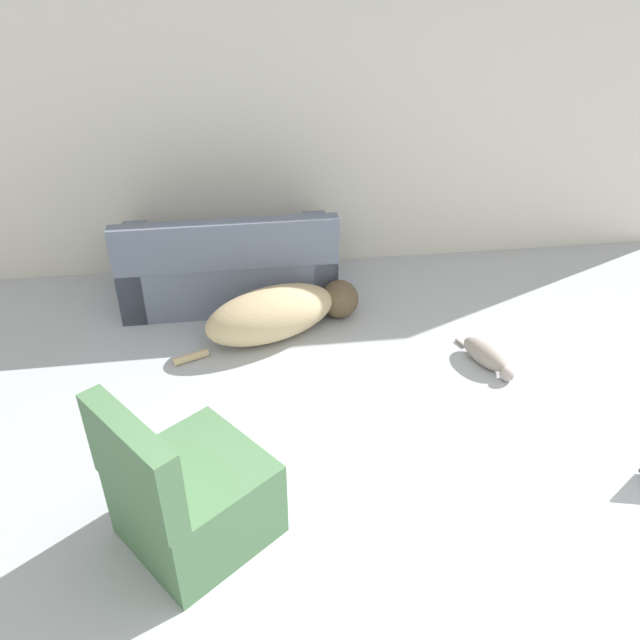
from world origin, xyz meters
TOP-DOWN VIEW (x-y plane):
  - ground_plane at (0.00, 0.00)m, footprint 20.00×20.00m
  - wall_back at (0.00, 3.75)m, footprint 7.02×0.06m
  - couch at (-0.98, 3.12)m, footprint 1.79×0.82m
  - dog at (-0.60, 2.48)m, footprint 1.54×0.87m
  - cat at (0.88, 1.87)m, footprint 0.32×0.60m
  - side_chair at (-1.21, 0.59)m, footprint 0.94×0.94m

SIDE VIEW (x-z plane):
  - ground_plane at x=0.00m, z-range 0.00..0.00m
  - cat at x=0.88m, z-range 0.00..0.15m
  - dog at x=-0.60m, z-range -0.01..0.40m
  - couch at x=-0.98m, z-range -0.14..0.70m
  - side_chair at x=-1.21m, z-range -0.17..0.78m
  - wall_back at x=0.00m, z-range 0.00..2.45m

